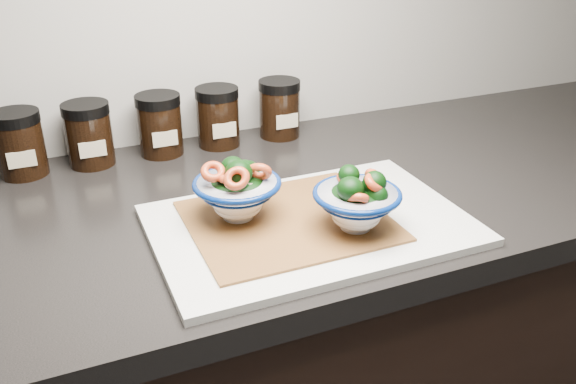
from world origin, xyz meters
name	(u,v)px	position (x,y,z in m)	size (l,w,h in m)	color
countertop	(233,212)	(0.00, 1.45, 0.88)	(3.50, 0.60, 0.04)	black
cutting_board	(310,225)	(0.08, 1.32, 0.91)	(0.45, 0.30, 0.01)	silver
bamboo_mat	(288,221)	(0.05, 1.33, 0.91)	(0.28, 0.24, 0.00)	#93602C
bowl_left	(238,191)	(-0.02, 1.37, 0.96)	(0.13, 0.13, 0.10)	white
bowl_right	(357,202)	(0.13, 1.28, 0.96)	(0.12, 0.12, 0.09)	white
spice_jar_a	(20,144)	(-0.30, 1.69, 0.96)	(0.08, 0.08, 0.11)	black
spice_jar_b	(89,134)	(-0.18, 1.69, 0.96)	(0.08, 0.08, 0.11)	black
spice_jar_c	(160,125)	(-0.06, 1.69, 0.96)	(0.08, 0.08, 0.11)	black
spice_jar_d	(218,117)	(0.05, 1.69, 0.96)	(0.08, 0.08, 0.11)	black
spice_jar_e	(279,108)	(0.18, 1.69, 0.96)	(0.08, 0.08, 0.11)	black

